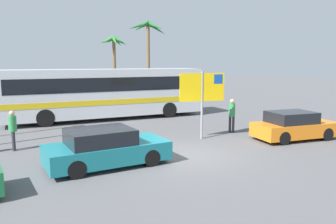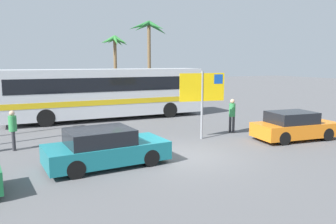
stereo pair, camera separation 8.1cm
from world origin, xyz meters
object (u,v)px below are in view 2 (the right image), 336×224
at_px(ferry_sign, 203,90).
at_px(pedestrian_by_bus, 232,113).
at_px(car_orange, 294,126).
at_px(car_teal, 105,148).
at_px(bus_front_coach, 107,91).
at_px(pedestrian_crossing_lot, 13,127).

distance_m(ferry_sign, pedestrian_by_bus, 2.55).
bearing_deg(car_orange, car_teal, -173.28).
bearing_deg(car_teal, ferry_sign, 18.17).
bearing_deg(bus_front_coach, pedestrian_by_bus, -55.27).
height_order(car_orange, pedestrian_by_bus, pedestrian_by_bus).
bearing_deg(pedestrian_by_bus, ferry_sign, -16.88).
height_order(ferry_sign, pedestrian_by_bus, ferry_sign).
height_order(ferry_sign, car_orange, ferry_sign).
bearing_deg(pedestrian_crossing_lot, ferry_sign, 172.71).
bearing_deg(car_orange, pedestrian_crossing_lot, 169.42).
bearing_deg(bus_front_coach, pedestrian_crossing_lot, -132.47).
bearing_deg(car_orange, bus_front_coach, 129.66).
xyz_separation_m(ferry_sign, car_orange, (3.81, -1.95, -1.69)).
bearing_deg(bus_front_coach, car_teal, -105.13).
bearing_deg(ferry_sign, car_teal, -148.87).
bearing_deg(ferry_sign, bus_front_coach, 118.03).
xyz_separation_m(bus_front_coach, ferry_sign, (2.64, -7.45, 0.54)).
bearing_deg(pedestrian_crossing_lot, car_teal, 131.44).
relative_size(car_orange, pedestrian_crossing_lot, 2.45).
xyz_separation_m(car_orange, pedestrian_crossing_lot, (-11.95, 3.38, 0.34)).
distance_m(bus_front_coach, pedestrian_crossing_lot, 8.20).
height_order(car_orange, pedestrian_crossing_lot, pedestrian_crossing_lot).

